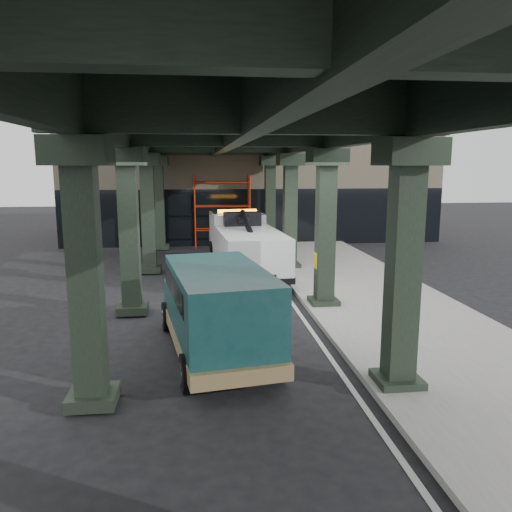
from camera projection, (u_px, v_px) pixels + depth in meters
ground at (250, 331)px, 13.78m from camera, size 90.00×90.00×0.00m
sidewalk at (380, 303)px, 16.23m from camera, size 5.00×40.00×0.15m
lane_stripe at (296, 308)px, 15.92m from camera, size 0.12×38.00×0.01m
viaduct at (229, 133)px, 14.71m from camera, size 7.40×32.00×6.40m
building at (248, 173)px, 32.83m from camera, size 22.00×10.00×8.00m
scaffolding at (222, 209)px, 27.71m from camera, size 3.08×0.88×4.00m
tow_truck at (244, 243)px, 20.94m from camera, size 2.85×8.33×2.69m
towed_van at (217, 308)px, 11.76m from camera, size 2.88×5.68×2.20m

